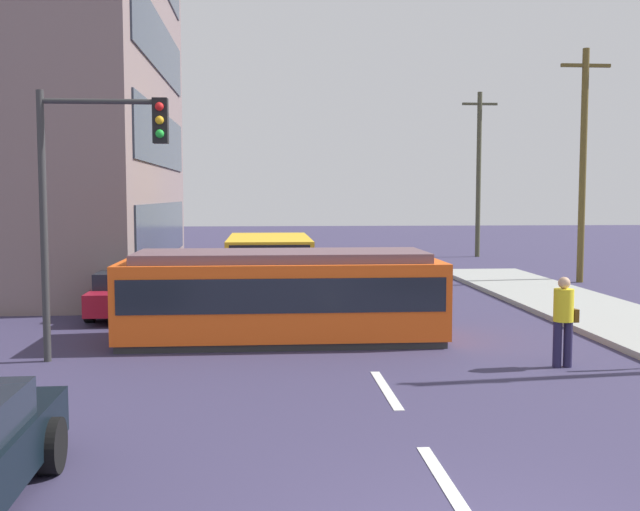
# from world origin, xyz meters

# --- Properties ---
(ground_plane) EXTENTS (120.00, 120.00, 0.00)m
(ground_plane) POSITION_xyz_m (0.00, 10.00, 0.00)
(ground_plane) COLOR #383352
(lane_stripe_1) EXTENTS (0.16, 2.40, 0.01)m
(lane_stripe_1) POSITION_xyz_m (0.00, 2.00, 0.01)
(lane_stripe_1) COLOR silver
(lane_stripe_1) RESTS_ON ground
(lane_stripe_2) EXTENTS (0.16, 2.40, 0.01)m
(lane_stripe_2) POSITION_xyz_m (0.00, 6.00, 0.01)
(lane_stripe_2) COLOR silver
(lane_stripe_2) RESTS_ON ground
(lane_stripe_3) EXTENTS (0.16, 2.40, 0.01)m
(lane_stripe_3) POSITION_xyz_m (0.00, 16.28, 0.01)
(lane_stripe_3) COLOR silver
(lane_stripe_3) RESTS_ON ground
(lane_stripe_4) EXTENTS (0.16, 2.40, 0.01)m
(lane_stripe_4) POSITION_xyz_m (0.00, 22.28, 0.01)
(lane_stripe_4) COLOR silver
(lane_stripe_4) RESTS_ON ground
(streetcar_tram) EXTENTS (6.92, 2.57, 1.95)m
(streetcar_tram) POSITION_xyz_m (-1.58, 10.28, 1.00)
(streetcar_tram) COLOR #EE5617
(streetcar_tram) RESTS_ON ground
(city_bus) EXTENTS (2.56, 5.26, 1.85)m
(city_bus) POSITION_xyz_m (-1.78, 17.48, 1.06)
(city_bus) COLOR gold
(city_bus) RESTS_ON ground
(pedestrian_crossing) EXTENTS (0.47, 0.36, 1.67)m
(pedestrian_crossing) POSITION_xyz_m (3.50, 7.33, 0.94)
(pedestrian_crossing) COLOR #241E40
(pedestrian_crossing) RESTS_ON ground
(parked_sedan_mid) EXTENTS (2.01, 4.59, 1.19)m
(parked_sedan_mid) POSITION_xyz_m (-5.44, 14.24, 0.62)
(parked_sedan_mid) COLOR maroon
(parked_sedan_mid) RESTS_ON ground
(traffic_light_mast) EXTENTS (2.41, 0.33, 5.10)m
(traffic_light_mast) POSITION_xyz_m (-5.16, 8.53, 3.54)
(traffic_light_mast) COLOR #333333
(traffic_light_mast) RESTS_ON ground
(utility_pole_mid) EXTENTS (1.80, 0.24, 8.34)m
(utility_pole_mid) POSITION_xyz_m (9.49, 20.25, 4.35)
(utility_pole_mid) COLOR brown
(utility_pole_mid) RESTS_ON ground
(utility_pole_far) EXTENTS (1.80, 0.24, 8.35)m
(utility_pole_far) POSITION_xyz_m (9.01, 31.55, 4.36)
(utility_pole_far) COLOR #4B4B35
(utility_pole_far) RESTS_ON ground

